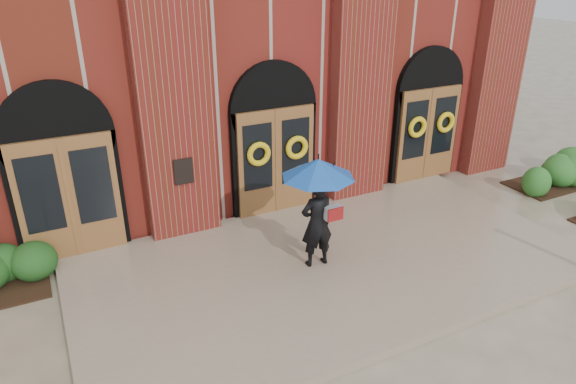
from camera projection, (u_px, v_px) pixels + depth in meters
ground at (335, 270)px, 10.27m from camera, size 90.00×90.00×0.00m
landing at (331, 263)px, 10.36m from camera, size 10.00×5.30×0.15m
church_building at (192, 36)px, 15.96m from camera, size 16.20×12.53×7.00m
man_with_umbrella at (318, 192)px, 9.57m from camera, size 1.47×1.47×2.22m
hedge_wall_right at (563, 169)px, 14.21m from camera, size 2.92×1.17×0.75m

